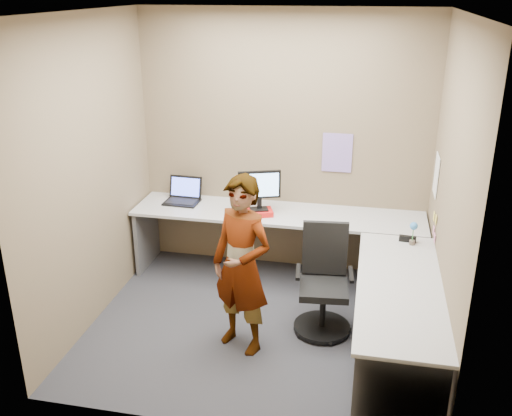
% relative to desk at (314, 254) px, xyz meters
% --- Properties ---
extents(ground, '(3.00, 3.00, 0.00)m').
position_rel_desk_xyz_m(ground, '(-0.44, -0.39, -0.59)').
color(ground, '#28282D').
rests_on(ground, ground).
extents(wall_back, '(3.00, 0.00, 3.00)m').
position_rel_desk_xyz_m(wall_back, '(-0.44, 0.91, 0.76)').
color(wall_back, brown).
rests_on(wall_back, ground).
extents(wall_right, '(0.00, 2.70, 2.70)m').
position_rel_desk_xyz_m(wall_right, '(1.06, -0.39, 0.76)').
color(wall_right, brown).
rests_on(wall_right, ground).
extents(wall_left, '(0.00, 2.70, 2.70)m').
position_rel_desk_xyz_m(wall_left, '(-1.94, -0.39, 0.76)').
color(wall_left, brown).
rests_on(wall_left, ground).
extents(ceiling, '(3.00, 3.00, 0.00)m').
position_rel_desk_xyz_m(ceiling, '(-0.44, -0.39, 2.11)').
color(ceiling, white).
rests_on(ceiling, wall_back).
extents(desk, '(2.98, 2.58, 0.73)m').
position_rel_desk_xyz_m(desk, '(0.00, 0.00, 0.00)').
color(desk, '#B2B2B2').
rests_on(desk, ground).
extents(paper_ream, '(0.32, 0.27, 0.05)m').
position_rel_desk_xyz_m(paper_ream, '(-0.61, 0.49, 0.17)').
color(paper_ream, red).
rests_on(paper_ream, desk).
extents(monitor, '(0.41, 0.19, 0.40)m').
position_rel_desk_xyz_m(monitor, '(-0.61, 0.50, 0.43)').
color(monitor, black).
rests_on(monitor, paper_ream).
extents(laptop, '(0.37, 0.31, 0.25)m').
position_rel_desk_xyz_m(laptop, '(-1.47, 0.70, 0.21)').
color(laptop, black).
rests_on(laptop, desk).
extents(trackball_mouse, '(0.12, 0.08, 0.07)m').
position_rel_desk_xyz_m(trackball_mouse, '(-0.80, 0.59, 0.17)').
color(trackball_mouse, '#B7B7BC').
rests_on(trackball_mouse, desk).
extents(origami, '(0.10, 0.10, 0.06)m').
position_rel_desk_xyz_m(origami, '(-0.60, 0.46, 0.17)').
color(origami, white).
rests_on(origami, desk).
extents(stapler, '(0.15, 0.05, 0.05)m').
position_rel_desk_xyz_m(stapler, '(0.83, 0.13, 0.17)').
color(stapler, black).
rests_on(stapler, desk).
extents(flower, '(0.07, 0.07, 0.22)m').
position_rel_desk_xyz_m(flower, '(0.86, 0.07, 0.28)').
color(flower, brown).
rests_on(flower, desk).
extents(calendar_purple, '(0.30, 0.01, 0.40)m').
position_rel_desk_xyz_m(calendar_purple, '(0.11, 0.90, 0.71)').
color(calendar_purple, '#846BB7').
rests_on(calendar_purple, wall_back).
extents(calendar_white, '(0.01, 0.28, 0.38)m').
position_rel_desk_xyz_m(calendar_white, '(1.05, 0.51, 0.66)').
color(calendar_white, white).
rests_on(calendar_white, wall_right).
extents(sticky_note_a, '(0.01, 0.07, 0.07)m').
position_rel_desk_xyz_m(sticky_note_a, '(1.05, 0.16, 0.36)').
color(sticky_note_a, '#F2E059').
rests_on(sticky_note_a, wall_right).
extents(sticky_note_b, '(0.01, 0.07, 0.07)m').
position_rel_desk_xyz_m(sticky_note_b, '(1.05, 0.21, 0.23)').
color(sticky_note_b, pink).
rests_on(sticky_note_b, wall_right).
extents(sticky_note_c, '(0.01, 0.07, 0.07)m').
position_rel_desk_xyz_m(sticky_note_c, '(1.05, 0.09, 0.21)').
color(sticky_note_c, pink).
rests_on(sticky_note_c, wall_right).
extents(sticky_note_d, '(0.01, 0.07, 0.07)m').
position_rel_desk_xyz_m(sticky_note_d, '(1.05, 0.31, 0.33)').
color(sticky_note_d, '#F2E059').
rests_on(sticky_note_d, wall_right).
extents(office_chair, '(0.51, 0.51, 0.95)m').
position_rel_desk_xyz_m(office_chair, '(0.13, -0.28, -0.20)').
color(office_chair, black).
rests_on(office_chair, ground).
extents(person, '(0.66, 0.57, 1.52)m').
position_rel_desk_xyz_m(person, '(-0.52, -0.69, 0.17)').
color(person, '#999399').
rests_on(person, ground).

